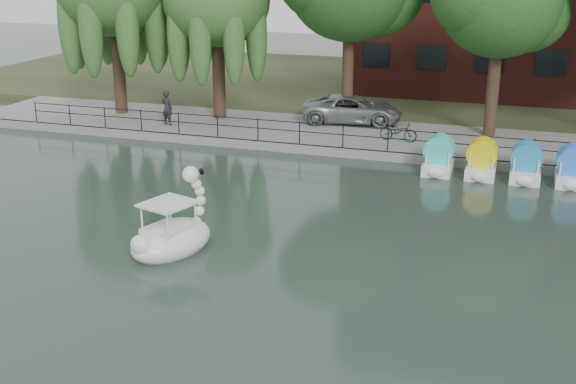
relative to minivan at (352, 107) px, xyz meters
The scene contains 12 objects.
ground_plane 18.04m from the minivan, 87.71° to the right, with size 120.00×120.00×0.00m, color #3A4944.
promenade 2.33m from the minivan, 70.07° to the right, with size 40.00×6.00×0.40m, color gray.
kerb 5.08m from the minivan, 81.70° to the right, with size 40.00×0.25×0.40m, color gray.
land_strip 12.08m from the minivan, 86.57° to the left, with size 60.00×22.00×0.36m, color #47512D.
railing 4.79m from the minivan, 81.36° to the right, with size 32.00×0.05×1.00m.
willow_mid 8.52m from the minivan, behind, with size 5.32×5.32×8.15m.
broadleaf_right 8.51m from the minivan, ahead, with size 5.40×5.40×8.32m.
minivan is the anchor object (origin of this frame).
bicycle 4.11m from the minivan, 45.67° to the right, with size 1.72×0.60×1.00m, color gray.
pedestrian 9.21m from the minivan, 158.67° to the right, with size 0.71×0.48×1.98m, color black.
swan_boat 16.74m from the minivan, 95.43° to the right, with size 2.60×3.29×2.44m.
pedal_boat_row 11.80m from the minivan, 30.43° to the right, with size 11.35×1.70×1.40m.
Camera 1 is at (7.36, -16.81, 8.67)m, focal length 45.00 mm.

